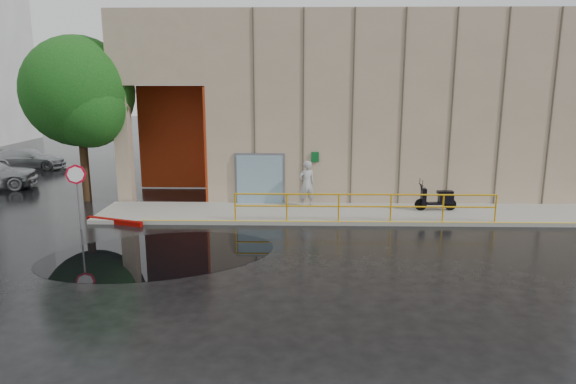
% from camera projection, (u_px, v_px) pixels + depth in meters
% --- Properties ---
extents(ground, '(120.00, 120.00, 0.00)m').
position_uv_depth(ground, '(239.00, 252.00, 15.89)').
color(ground, black).
rests_on(ground, ground).
extents(sidewalk, '(20.00, 3.00, 0.15)m').
position_uv_depth(sidewalk, '(354.00, 214.00, 20.18)').
color(sidewalk, gray).
rests_on(sidewalk, ground).
extents(building, '(20.00, 10.17, 8.00)m').
position_uv_depth(building, '(365.00, 101.00, 25.60)').
color(building, tan).
rests_on(building, ground).
extents(guardrail, '(9.56, 0.06, 1.03)m').
position_uv_depth(guardrail, '(365.00, 207.00, 18.73)').
color(guardrail, '#DA9B0B').
rests_on(guardrail, sidewalk).
extents(person, '(0.81, 0.68, 1.89)m').
position_uv_depth(person, '(307.00, 184.00, 20.83)').
color(person, '#A8A7AC').
rests_on(person, sidewalk).
extents(scooter, '(1.66, 0.58, 1.27)m').
position_uv_depth(scooter, '(437.00, 192.00, 20.23)').
color(scooter, black).
rests_on(scooter, sidewalk).
extents(stop_sign, '(0.69, 0.25, 2.35)m').
position_uv_depth(stop_sign, '(77.00, 182.00, 17.95)').
color(stop_sign, slate).
rests_on(stop_sign, ground).
extents(red_curb, '(2.32, 0.97, 0.18)m').
position_uv_depth(red_curb, '(114.00, 221.00, 19.01)').
color(red_curb, '#790501').
rests_on(red_curb, ground).
extents(puddle, '(8.13, 6.39, 0.01)m').
position_uv_depth(puddle, '(159.00, 254.00, 15.71)').
color(puddle, black).
rests_on(puddle, ground).
extents(car_c, '(4.30, 2.07, 1.21)m').
position_uv_depth(car_c, '(29.00, 159.00, 30.52)').
color(car_c, '#A7AAAD').
rests_on(car_c, ground).
extents(tree_near, '(4.64, 4.64, 7.07)m').
position_uv_depth(tree_near, '(81.00, 96.00, 21.56)').
color(tree_near, black).
rests_on(tree_near, ground).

